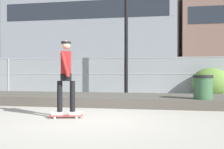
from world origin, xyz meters
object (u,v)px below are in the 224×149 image
skateboard (66,116)px  street_lamp (126,9)px  shrub_left (211,82)px  skater (66,73)px  parked_car_near (44,76)px  trash_bin (203,92)px

skateboard → street_lamp: size_ratio=0.13×
street_lamp → shrub_left: size_ratio=3.72×
skater → shrub_left: skater is taller
parked_car_near → skater: bearing=-63.0°
skater → shrub_left: bearing=56.1°
skateboard → shrub_left: shrub_left is taller
street_lamp → shrub_left: bearing=11.1°
skateboard → street_lamp: (0.70, 5.95, 3.90)m
parked_car_near → shrub_left: 9.81m
skateboard → skater: skater is taller
street_lamp → trash_bin: street_lamp is taller
skateboard → street_lamp: bearing=83.3°
street_lamp → shrub_left: 5.08m
skater → parked_car_near: bearing=117.0°
shrub_left → trash_bin: 4.58m
street_lamp → parked_car_near: size_ratio=1.39×
skateboard → skater: size_ratio=0.45×
trash_bin → skater: bearing=-147.8°
street_lamp → trash_bin: bearing=-53.0°
skateboard → street_lamp: 7.15m
shrub_left → trash_bin: shrub_left is taller
parked_car_near → shrub_left: size_ratio=2.67×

